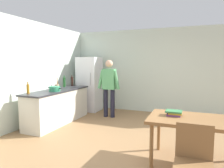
{
  "coord_description": "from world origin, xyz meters",
  "views": [
    {
      "loc": [
        1.37,
        -3.69,
        1.62
      ],
      "look_at": [
        -0.59,
        1.19,
        1.07
      ],
      "focal_mm": 32.83,
      "sensor_mm": 36.0,
      "label": 1
    }
  ],
  "objects_px": {
    "bottle_wine_dark": "(72,81)",
    "bottle_oil_amber": "(28,89)",
    "person": "(109,84)",
    "utensil_jar": "(57,87)",
    "book_stack": "(174,113)",
    "cooking_pot": "(55,89)",
    "dining_table": "(194,123)",
    "bottle_wine_green": "(64,82)",
    "refrigerator": "(89,84)",
    "chair": "(194,158)"
  },
  "relations": [
    {
      "from": "bottle_wine_dark",
      "to": "bottle_oil_amber",
      "type": "height_order",
      "value": "bottle_wine_dark"
    },
    {
      "from": "person",
      "to": "utensil_jar",
      "type": "xyz_separation_m",
      "value": [
        -1.1,
        -1.01,
        0.0
      ]
    },
    {
      "from": "book_stack",
      "to": "cooking_pot",
      "type": "bearing_deg",
      "value": 165.29
    },
    {
      "from": "utensil_jar",
      "to": "bottle_oil_amber",
      "type": "bearing_deg",
      "value": -99.84
    },
    {
      "from": "dining_table",
      "to": "bottle_wine_dark",
      "type": "distance_m",
      "value": 4.1
    },
    {
      "from": "cooking_pot",
      "to": "bottle_oil_amber",
      "type": "distance_m",
      "value": 0.66
    },
    {
      "from": "utensil_jar",
      "to": "bottle_wine_green",
      "type": "height_order",
      "value": "bottle_wine_green"
    },
    {
      "from": "dining_table",
      "to": "book_stack",
      "type": "relative_size",
      "value": 5.38
    },
    {
      "from": "bottle_wine_dark",
      "to": "cooking_pot",
      "type": "bearing_deg",
      "value": -78.12
    },
    {
      "from": "bottle_wine_dark",
      "to": "book_stack",
      "type": "bearing_deg",
      "value": -31.35
    },
    {
      "from": "person",
      "to": "book_stack",
      "type": "xyz_separation_m",
      "value": [
        2.04,
        -2.09,
        -0.18
      ]
    },
    {
      "from": "refrigerator",
      "to": "bottle_oil_amber",
      "type": "relative_size",
      "value": 6.43
    },
    {
      "from": "dining_table",
      "to": "chair",
      "type": "xyz_separation_m",
      "value": [
        -0.0,
        -0.97,
        -0.14
      ]
    },
    {
      "from": "person",
      "to": "cooking_pot",
      "type": "height_order",
      "value": "person"
    },
    {
      "from": "person",
      "to": "bottle_wine_green",
      "type": "xyz_separation_m",
      "value": [
        -1.27,
        -0.44,
        0.07
      ]
    },
    {
      "from": "utensil_jar",
      "to": "bottle_wine_green",
      "type": "relative_size",
      "value": 0.94
    },
    {
      "from": "dining_table",
      "to": "bottle_oil_amber",
      "type": "bearing_deg",
      "value": 175.96
    },
    {
      "from": "person",
      "to": "refrigerator",
      "type": "bearing_deg",
      "value": 149.77
    },
    {
      "from": "bottle_wine_dark",
      "to": "bottle_wine_green",
      "type": "relative_size",
      "value": 1.0
    },
    {
      "from": "refrigerator",
      "to": "bottle_wine_dark",
      "type": "bearing_deg",
      "value": -110.03
    },
    {
      "from": "utensil_jar",
      "to": "bottle_oil_amber",
      "type": "relative_size",
      "value": 1.14
    },
    {
      "from": "cooking_pot",
      "to": "bottle_wine_green",
      "type": "bearing_deg",
      "value": 110.14
    },
    {
      "from": "utensil_jar",
      "to": "bottle_wine_green",
      "type": "bearing_deg",
      "value": 106.14
    },
    {
      "from": "refrigerator",
      "to": "person",
      "type": "height_order",
      "value": "refrigerator"
    },
    {
      "from": "refrigerator",
      "to": "cooking_pot",
      "type": "xyz_separation_m",
      "value": [
        0.0,
        -1.86,
        0.06
      ]
    },
    {
      "from": "chair",
      "to": "book_stack",
      "type": "xyz_separation_m",
      "value": [
        -0.31,
        1.02,
        0.26
      ]
    },
    {
      "from": "chair",
      "to": "bottle_wine_green",
      "type": "distance_m",
      "value": 4.53
    },
    {
      "from": "dining_table",
      "to": "bottle_wine_green",
      "type": "height_order",
      "value": "bottle_wine_green"
    },
    {
      "from": "cooking_pot",
      "to": "bottle_wine_dark",
      "type": "bearing_deg",
      "value": 101.88
    },
    {
      "from": "person",
      "to": "chair",
      "type": "relative_size",
      "value": 1.87
    },
    {
      "from": "cooking_pot",
      "to": "person",
      "type": "bearing_deg",
      "value": 54.16
    },
    {
      "from": "bottle_wine_dark",
      "to": "bottle_oil_amber",
      "type": "distance_m",
      "value": 1.77
    },
    {
      "from": "person",
      "to": "book_stack",
      "type": "distance_m",
      "value": 2.93
    },
    {
      "from": "bottle_wine_green",
      "to": "utensil_jar",
      "type": "bearing_deg",
      "value": -73.86
    },
    {
      "from": "cooking_pot",
      "to": "utensil_jar",
      "type": "bearing_deg",
      "value": 117.29
    },
    {
      "from": "dining_table",
      "to": "bottle_wine_green",
      "type": "relative_size",
      "value": 4.12
    },
    {
      "from": "bottle_wine_dark",
      "to": "book_stack",
      "type": "relative_size",
      "value": 1.31
    },
    {
      "from": "cooking_pot",
      "to": "bottle_oil_amber",
      "type": "height_order",
      "value": "bottle_oil_amber"
    },
    {
      "from": "person",
      "to": "bottle_oil_amber",
      "type": "bearing_deg",
      "value": -123.51
    },
    {
      "from": "book_stack",
      "to": "bottle_oil_amber",
      "type": "bearing_deg",
      "value": 176.47
    },
    {
      "from": "bottle_oil_amber",
      "to": "person",
      "type": "bearing_deg",
      "value": 56.49
    },
    {
      "from": "bottle_oil_amber",
      "to": "book_stack",
      "type": "height_order",
      "value": "bottle_oil_amber"
    },
    {
      "from": "chair",
      "to": "book_stack",
      "type": "distance_m",
      "value": 1.1
    },
    {
      "from": "dining_table",
      "to": "book_stack",
      "type": "xyz_separation_m",
      "value": [
        -0.31,
        0.05,
        0.12
      ]
    },
    {
      "from": "person",
      "to": "bottle_oil_amber",
      "type": "xyz_separation_m",
      "value": [
        -1.25,
        -1.89,
        0.04
      ]
    },
    {
      "from": "chair",
      "to": "cooking_pot",
      "type": "height_order",
      "value": "cooking_pot"
    },
    {
      "from": "person",
      "to": "dining_table",
      "type": "distance_m",
      "value": 3.2
    },
    {
      "from": "chair",
      "to": "dining_table",
      "type": "bearing_deg",
      "value": 77.45
    },
    {
      "from": "dining_table",
      "to": "chair",
      "type": "distance_m",
      "value": 0.98
    },
    {
      "from": "refrigerator",
      "to": "book_stack",
      "type": "xyz_separation_m",
      "value": [
        2.99,
        -2.65,
        -0.1
      ]
    }
  ]
}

